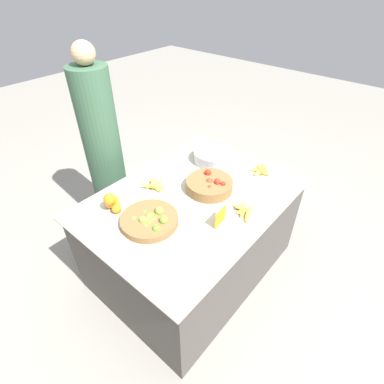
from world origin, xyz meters
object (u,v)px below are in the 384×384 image
lime_bowl (150,220)px  vendor_person (104,153)px  price_sign (220,217)px  metal_bowl (214,156)px  tomato_basket (209,185)px

lime_bowl → vendor_person: bearing=70.8°
lime_bowl → vendor_person: vendor_person is taller
lime_bowl → vendor_person: 0.96m
price_sign → metal_bowl: bearing=34.8°
tomato_basket → price_sign: (-0.25, -0.28, 0.02)m
price_sign → vendor_person: 1.26m
price_sign → vendor_person: bearing=83.5°
tomato_basket → vendor_person: (-0.22, 0.98, -0.01)m
tomato_basket → metal_bowl: (0.34, 0.22, 0.00)m
lime_bowl → tomato_basket: 0.54m
lime_bowl → price_sign: 0.45m
metal_bowl → vendor_person: 0.94m
lime_bowl → metal_bowl: metal_bowl is taller
lime_bowl → tomato_basket: bearing=-7.4°
lime_bowl → price_sign: price_sign is taller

